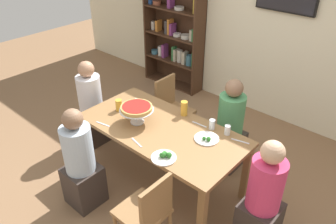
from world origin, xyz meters
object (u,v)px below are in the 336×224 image
at_px(cutlery_knife_far, 141,100).
at_px(cutlery_spare_fork, 103,124).
at_px(salad_plate_near_diner, 164,156).
at_px(salad_plate_far_diner, 207,139).
at_px(beer_glass_amber_tall, 184,108).
at_px(cutlery_fork_far, 137,143).
at_px(bookshelf, 175,22).
at_px(dining_table, 162,134).
at_px(water_glass_clear_near, 212,124).
at_px(cutlery_knife_near, 240,141).
at_px(chair_near_right, 147,211).
at_px(water_glass_clear_far, 227,130).
at_px(cutlery_fork_near, 199,124).
at_px(diner_head_west, 92,109).
at_px(diner_head_east, 262,202).
at_px(beer_glass_amber_short, 119,105).
at_px(chair_far_left, 171,107).
at_px(diner_far_right, 229,131).
at_px(deep_dish_pizza_stand, 137,109).
at_px(diner_near_left, 81,165).

height_order(cutlery_knife_far, cutlery_spare_fork, same).
height_order(salad_plate_near_diner, salad_plate_far_diner, salad_plate_near_diner).
xyz_separation_m(beer_glass_amber_tall, cutlery_fork_far, (-0.02, -0.71, -0.08)).
relative_size(bookshelf, salad_plate_near_diner, 9.29).
xyz_separation_m(dining_table, salad_plate_near_diner, (0.35, -0.35, 0.11)).
bearing_deg(water_glass_clear_near, cutlery_fork_far, -120.99).
bearing_deg(cutlery_knife_near, chair_near_right, 63.93).
relative_size(water_glass_clear_far, cutlery_fork_near, 0.57).
distance_m(dining_table, cutlery_knife_near, 0.82).
xyz_separation_m(dining_table, diner_head_west, (-1.22, -0.01, -0.16)).
bearing_deg(cutlery_spare_fork, dining_table, 23.93).
bearing_deg(cutlery_fork_near, water_glass_clear_near, -175.23).
bearing_deg(salad_plate_far_diner, diner_head_east, -10.99).
height_order(beer_glass_amber_short, cutlery_spare_fork, beer_glass_amber_short).
distance_m(bookshelf, water_glass_clear_far, 2.71).
bearing_deg(cutlery_spare_fork, cutlery_fork_far, -9.96).
height_order(cutlery_knife_near, cutlery_knife_far, same).
bearing_deg(chair_far_left, dining_table, 34.17).
bearing_deg(diner_head_east, cutlery_fork_near, -18.15).
bearing_deg(salad_plate_far_diner, salad_plate_near_diner, -103.88).
relative_size(salad_plate_far_diner, beer_glass_amber_tall, 1.50).
bearing_deg(water_glass_clear_near, cutlery_fork_near, -171.64).
relative_size(diner_head_west, water_glass_clear_far, 11.19).
distance_m(chair_far_left, salad_plate_far_diner, 1.15).
distance_m(chair_near_right, salad_plate_far_diner, 0.93).
bearing_deg(diner_far_right, deep_dish_pizza_stand, -37.89).
bearing_deg(diner_head_east, dining_table, 0.16).
xyz_separation_m(dining_table, beer_glass_amber_tall, (0.01, 0.36, 0.17)).
bearing_deg(chair_far_left, diner_far_right, 91.84).
relative_size(diner_near_left, cutlery_spare_fork, 6.39).
relative_size(beer_glass_amber_tall, cutlery_knife_near, 0.93).
xyz_separation_m(water_glass_clear_near, cutlery_fork_far, (-0.41, -0.69, -0.05)).
relative_size(diner_far_right, diner_near_left, 1.00).
height_order(chair_near_right, salad_plate_far_diner, chair_near_right).
xyz_separation_m(cutlery_knife_near, cutlery_spare_fork, (-1.26, -0.71, 0.00)).
bearing_deg(cutlery_fork_near, diner_head_west, 8.71).
height_order(salad_plate_far_diner, beer_glass_amber_tall, beer_glass_amber_tall).
xyz_separation_m(diner_head_west, cutlery_knife_near, (1.97, 0.35, 0.25)).
bearing_deg(water_glass_clear_near, salad_plate_far_diner, -69.46).
xyz_separation_m(chair_far_left, water_glass_clear_near, (0.89, -0.39, 0.31)).
height_order(salad_plate_far_diner, cutlery_fork_near, salad_plate_far_diner).
xyz_separation_m(diner_head_east, water_glass_clear_near, (-0.80, 0.33, 0.30)).
relative_size(beer_glass_amber_short, cutlery_spare_fork, 0.74).
xyz_separation_m(deep_dish_pizza_stand, salad_plate_near_diner, (0.62, -0.26, -0.15)).
relative_size(chair_near_right, water_glass_clear_far, 8.46).
xyz_separation_m(beer_glass_amber_short, cutlery_knife_far, (0.03, 0.32, -0.06)).
bearing_deg(diner_near_left, cutlery_fork_far, -43.51).
xyz_separation_m(diner_far_right, diner_head_east, (0.82, -0.75, 0.00)).
bearing_deg(cutlery_spare_fork, chair_near_right, -31.49).
distance_m(dining_table, salad_plate_far_diner, 0.51).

